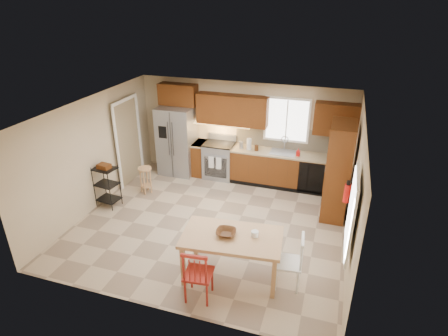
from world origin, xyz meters
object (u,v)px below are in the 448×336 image
Objects in this scene: refrigerator at (177,141)px; table_jar at (255,235)px; soap_bottle at (298,152)px; table_bowl at (226,235)px; chair_red at (199,273)px; chair_white at (288,262)px; utility_cart at (107,186)px; bar_stool at (146,180)px; pantry at (338,171)px; dining_table at (232,256)px; fire_extinguisher at (347,193)px; range_stove at (219,161)px.

table_jar is (2.93, -3.43, -0.06)m from refrigerator.
table_bowl is (-0.71, -3.51, -0.18)m from soap_bottle.
table_bowl is 0.48m from table_jar.
chair_red and chair_white have the same top height.
chair_red is at bearing -62.00° from refrigerator.
chair_white is (1.30, 0.70, 0.00)m from chair_red.
table_bowl is at bearing -167.47° from table_jar.
chair_white is at bearing -9.90° from utility_cart.
bar_stool is (-0.27, -1.32, -0.58)m from refrigerator.
pantry reaches higher than bar_stool.
pantry is at bearing 13.75° from bar_stool.
dining_table is at bearing -164.05° from table_jar.
fire_extinguisher is 0.22× the size of dining_table.
pantry reaches higher than table_jar.
pantry is 3.10m from dining_table.
bar_stool is (-1.42, -1.38, -0.13)m from range_stove.
chair_red is at bearing -40.26° from bar_stool.
chair_red is (-0.35, -0.65, 0.08)m from dining_table.
chair_red is 6.49× the size of table_jar.
table_jar reaches higher than table_bowl.
chair_white is (0.95, 0.05, 0.08)m from dining_table.
soap_bottle is 0.29× the size of bar_stool.
range_stove is 2.93m from utility_cart.
refrigerator is at bearing 130.57° from table_jar.
bar_stool is at bearing -174.86° from pantry.
refrigerator reaches higher than range_stove.
pantry is at bearing -18.29° from range_stove.
fire_extinguisher is at bearing -34.21° from chair_white.
range_stove is 2.10m from soap_bottle.
chair_red is 1.48m from chair_white.
utility_cart is (-3.27, 1.40, -0.32)m from table_bowl.
soap_bottle is 0.20× the size of chair_white.
range_stove is 0.95× the size of chair_red.
fire_extinguisher is 5.17m from utility_cart.
chair_white reaches higher than range_stove.
range_stove is 3.84m from table_bowl.
fire_extinguisher is at bearing 0.53° from bar_stool.
chair_red is (1.07, -4.24, 0.03)m from range_stove.
chair_white is at bearing 2.72° from table_bowl.
pantry is 3.10m from table_bowl.
soap_bottle is (3.18, -0.02, 0.09)m from refrigerator.
fire_extinguisher reaches higher than bar_stool.
chair_white is (-0.61, -2.56, -0.56)m from pantry.
chair_red is (-2.11, -2.21, -0.61)m from fire_extinguisher.
soap_bottle is at bearing 120.53° from fire_extinguisher.
soap_bottle is at bearing 136.55° from pantry.
pantry reaches higher than fire_extinguisher.
dining_table is 1.70× the size of chair_white.
fire_extinguisher is at bearing -24.52° from refrigerator.
refrigerator is 2.74× the size of bar_stool.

